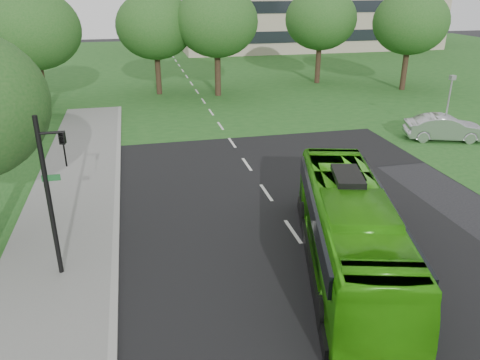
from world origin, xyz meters
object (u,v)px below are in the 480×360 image
(tree_park_b, at_px, (155,26))
(tree_park_e, at_px, (411,22))
(tree_park_c, at_px, (217,22))
(camera_pole, at_px, (449,98))
(tree_park_d, at_px, (321,19))
(sedan, at_px, (445,128))
(traffic_light, at_px, (53,186))
(tree_park_a, at_px, (33,30))
(bus, at_px, (349,230))

(tree_park_b, bearing_deg, tree_park_e, -8.10)
(tree_park_c, bearing_deg, camera_pole, -52.47)
(tree_park_d, xyz_separation_m, sedan, (0.90, -19.92, -5.44))
(tree_park_e, relative_size, traffic_light, 1.59)
(tree_park_c, xyz_separation_m, camera_pole, (12.23, -15.92, -3.77))
(tree_park_a, bearing_deg, tree_park_c, 11.07)
(sedan, distance_m, traffic_light, 24.89)
(bus, xyz_separation_m, sedan, (12.61, 12.43, -0.69))
(tree_park_e, distance_m, bus, 33.34)
(tree_park_a, xyz_separation_m, camera_pole, (26.69, -13.09, -3.62))
(tree_park_d, distance_m, tree_park_e, 8.43)
(tree_park_b, height_order, traffic_light, tree_park_b)
(tree_park_c, relative_size, tree_park_e, 1.04)
(bus, xyz_separation_m, traffic_light, (-9.73, 1.75, 1.87))
(tree_park_a, relative_size, tree_park_b, 1.03)
(tree_park_d, height_order, tree_park_e, tree_park_d)
(tree_park_c, height_order, tree_park_e, tree_park_c)
(tree_park_c, bearing_deg, tree_park_e, -4.68)
(sedan, bearing_deg, tree_park_a, 80.67)
(camera_pole, bearing_deg, tree_park_e, 55.02)
(sedan, distance_m, camera_pole, 1.92)
(tree_park_d, distance_m, camera_pole, 19.83)
(traffic_light, bearing_deg, tree_park_b, 93.88)
(tree_park_e, bearing_deg, tree_park_c, 175.32)
(tree_park_e, distance_m, sedan, 16.92)
(tree_park_c, height_order, tree_park_d, tree_park_c)
(tree_park_b, distance_m, bus, 31.29)
(tree_park_b, relative_size, tree_park_c, 0.95)
(tree_park_b, height_order, bus, tree_park_b)
(tree_park_d, xyz_separation_m, traffic_light, (-21.44, -30.60, -2.88))
(camera_pole, bearing_deg, tree_park_b, 120.66)
(tree_park_c, bearing_deg, bus, -91.33)
(tree_park_b, xyz_separation_m, tree_park_e, (23.03, -3.28, 0.16))
(bus, height_order, traffic_light, traffic_light)
(tree_park_a, bearing_deg, camera_pole, -26.13)
(bus, bearing_deg, camera_pole, 60.28)
(tree_park_d, relative_size, bus, 0.86)
(tree_park_a, height_order, tree_park_e, tree_park_a)
(tree_park_a, relative_size, sedan, 1.87)
(tree_park_c, bearing_deg, traffic_light, -111.02)
(tree_park_a, xyz_separation_m, sedan, (26.40, -13.55, -5.46))
(tree_park_b, bearing_deg, tree_park_c, -19.27)
(traffic_light, bearing_deg, tree_park_d, 69.06)
(sedan, xyz_separation_m, camera_pole, (0.29, 0.46, 1.84))
(tree_park_e, height_order, bus, tree_park_e)
(tree_park_b, distance_m, tree_park_c, 5.53)
(tree_park_a, xyz_separation_m, tree_park_c, (14.46, 2.83, 0.15))
(traffic_light, bearing_deg, tree_park_e, 56.29)
(tree_park_a, distance_m, camera_pole, 29.95)
(tree_park_b, relative_size, bus, 0.83)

